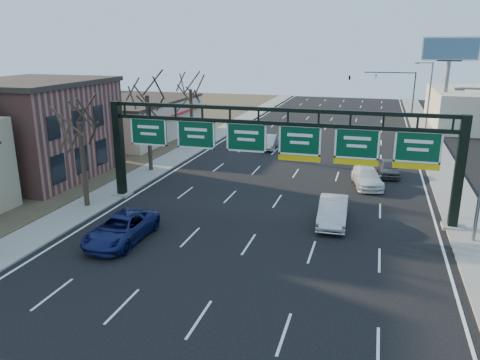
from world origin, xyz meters
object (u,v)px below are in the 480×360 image
(sign_gantry, at_px, (275,146))
(car_blue_suv, at_px, (121,229))
(car_silver_sedan, at_px, (333,211))
(car_white_wagon, at_px, (367,177))

(sign_gantry, bearing_deg, car_blue_suv, -134.37)
(car_blue_suv, bearing_deg, car_silver_sedan, 28.93)
(sign_gantry, height_order, car_white_wagon, sign_gantry)
(sign_gantry, relative_size, car_blue_suv, 4.33)
(sign_gantry, distance_m, car_white_wagon, 10.64)
(car_blue_suv, bearing_deg, sign_gantry, 45.97)
(car_silver_sedan, bearing_deg, sign_gantry, 160.65)
(sign_gantry, height_order, car_blue_suv, sign_gantry)
(car_blue_suv, height_order, car_silver_sedan, car_silver_sedan)
(car_silver_sedan, bearing_deg, car_white_wagon, 76.24)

